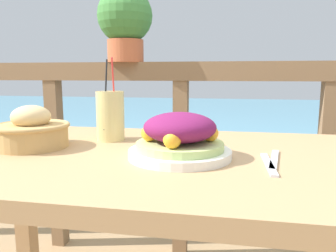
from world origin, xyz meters
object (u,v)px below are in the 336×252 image
(salad_plate, at_px, (180,138))
(bread_basket, at_px, (33,130))
(potted_plant, at_px, (125,21))
(drink_glass, at_px, (110,116))

(salad_plate, relative_size, bread_basket, 1.24)
(bread_basket, distance_m, potted_plant, 0.88)
(salad_plate, bearing_deg, bread_basket, 174.40)
(salad_plate, distance_m, potted_plant, 1.00)
(salad_plate, relative_size, drink_glass, 1.01)
(salad_plate, bearing_deg, potted_plant, 115.66)
(salad_plate, bearing_deg, drink_glass, 144.48)
(bread_basket, height_order, potted_plant, potted_plant)
(drink_glass, height_order, potted_plant, potted_plant)
(salad_plate, height_order, bread_basket, bread_basket)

